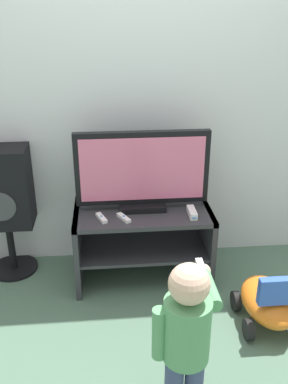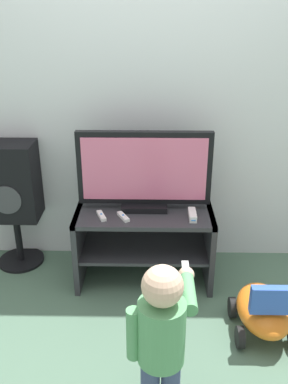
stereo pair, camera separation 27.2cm
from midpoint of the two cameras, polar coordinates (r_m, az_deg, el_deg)
name	(u,v)px [view 2 (the right image)]	position (r m, az deg, el deg)	size (l,w,h in m)	color
ground_plane	(144,297)	(2.96, 2.66, -13.88)	(16.00, 16.00, 0.00)	#4C6B56
wall_back	(145,85)	(2.97, 2.87, 14.05)	(10.00, 0.06, 2.60)	silver
tv_stand	(144,233)	(2.98, 2.66, -5.60)	(0.93, 0.51, 0.53)	#2D2D33
television	(144,172)	(2.80, 2.83, 2.66)	(0.88, 0.20, 0.54)	black
game_console	(192,215)	(2.80, 9.26, -3.10)	(0.05, 0.15, 0.04)	white
remote_primary	(101,216)	(2.78, -2.93, -3.25)	(0.08, 0.13, 0.03)	white
remote_secondary	(123,217)	(2.76, 0.02, -3.39)	(0.09, 0.13, 0.03)	white
child	(162,332)	(1.99, 6.54, -18.14)	(0.32, 0.47, 0.83)	#3F4C72
speaker_tower	(11,186)	(3.11, -14.94, 0.75)	(0.38, 0.34, 0.94)	black
ride_on_toy	(264,310)	(2.73, 18.57, -14.81)	(0.35, 0.47, 0.41)	orange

